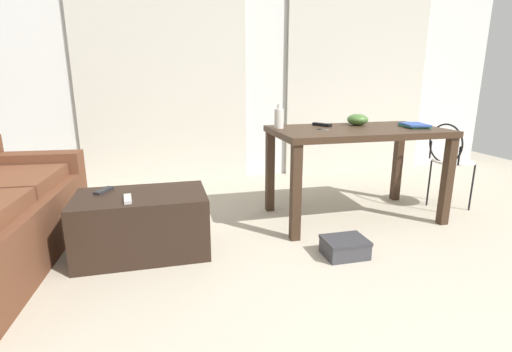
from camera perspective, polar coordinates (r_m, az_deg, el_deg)
The scene contains 14 objects.
ground_plane at distance 3.07m, azimuth 11.11°, elevation -8.38°, with size 7.50×7.50×0.00m, color #B2A893.
wall_back at distance 4.68m, azimuth 1.36°, elevation 16.09°, with size 6.19×0.10×2.61m, color silver.
curtains at distance 4.59m, azimuth 1.63°, elevation 13.51°, with size 4.23×0.03×2.19m.
coffee_table at distance 2.73m, azimuth -16.73°, elevation -6.91°, with size 0.87×0.52×0.42m.
craft_table at distance 3.28m, azimuth 14.91°, elevation 5.15°, with size 1.41×0.78×0.78m.
wire_chair at distance 3.83m, azimuth 27.14°, elevation 2.74°, with size 0.36×0.38×0.80m.
bottle_near at distance 3.15m, azimuth 3.49°, elevation 8.70°, with size 0.08×0.08×0.20m.
bowl at distance 3.48m, azimuth 15.08°, elevation 8.23°, with size 0.18×0.18×0.10m, color #477033.
book_stack at distance 3.49m, azimuth 22.79°, elevation 7.07°, with size 0.23×0.29×0.03m.
tv_remote_on_table at distance 3.35m, azimuth 9.93°, elevation 7.64°, with size 0.05×0.18×0.02m, color black.
scissors at distance 3.12m, azimuth 9.91°, elevation 6.95°, with size 0.07×0.10×0.00m.
tv_remote_primary at distance 2.80m, azimuth -21.99°, elevation -2.03°, with size 0.05×0.16×0.02m, color #232326.
tv_remote_secondary at distance 2.55m, azimuth -18.80°, elevation -3.28°, with size 0.05×0.17×0.02m, color #B7B7B2.
shoebox at distance 2.69m, azimuth 13.24°, elevation -10.40°, with size 0.29×0.23×0.13m.
Camera 1 is at (-1.24, -1.38, 1.19)m, focal length 26.52 mm.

